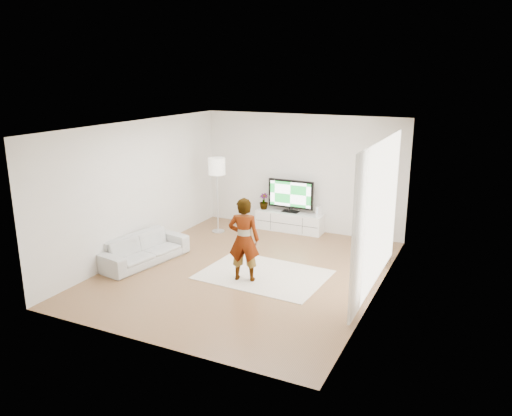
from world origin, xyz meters
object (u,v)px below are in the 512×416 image
at_px(media_console, 290,221).
at_px(sofa, 143,249).
at_px(rug, 264,275).
at_px(floor_lamp, 217,170).
at_px(television, 291,195).
at_px(player, 244,239).

bearing_deg(media_console, sofa, -120.40).
distance_m(rug, floor_lamp, 3.27).
relative_size(sofa, floor_lamp, 1.06).
xyz_separation_m(television, player, (0.36, -3.20, -0.10)).
height_order(media_console, sofa, sofa).
bearing_deg(television, sofa, -120.19).
bearing_deg(floor_lamp, rug, -42.90).
xyz_separation_m(media_console, rug, (0.58, -2.79, -0.23)).
height_order(sofa, floor_lamp, floor_lamp).
distance_m(television, floor_lamp, 1.87).
relative_size(rug, sofa, 1.21).
relative_size(media_console, floor_lamp, 0.91).
bearing_deg(floor_lamp, media_console, 28.27).
distance_m(television, rug, 3.01).
relative_size(rug, floor_lamp, 1.29).
distance_m(player, floor_lamp, 3.10).
relative_size(television, rug, 0.49).
bearing_deg(sofa, rug, -69.68).
distance_m(media_console, television, 0.66).
bearing_deg(rug, media_console, 101.76).
distance_m(sofa, floor_lamp, 2.73).
xyz_separation_m(player, sofa, (-2.25, -0.06, -0.52)).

